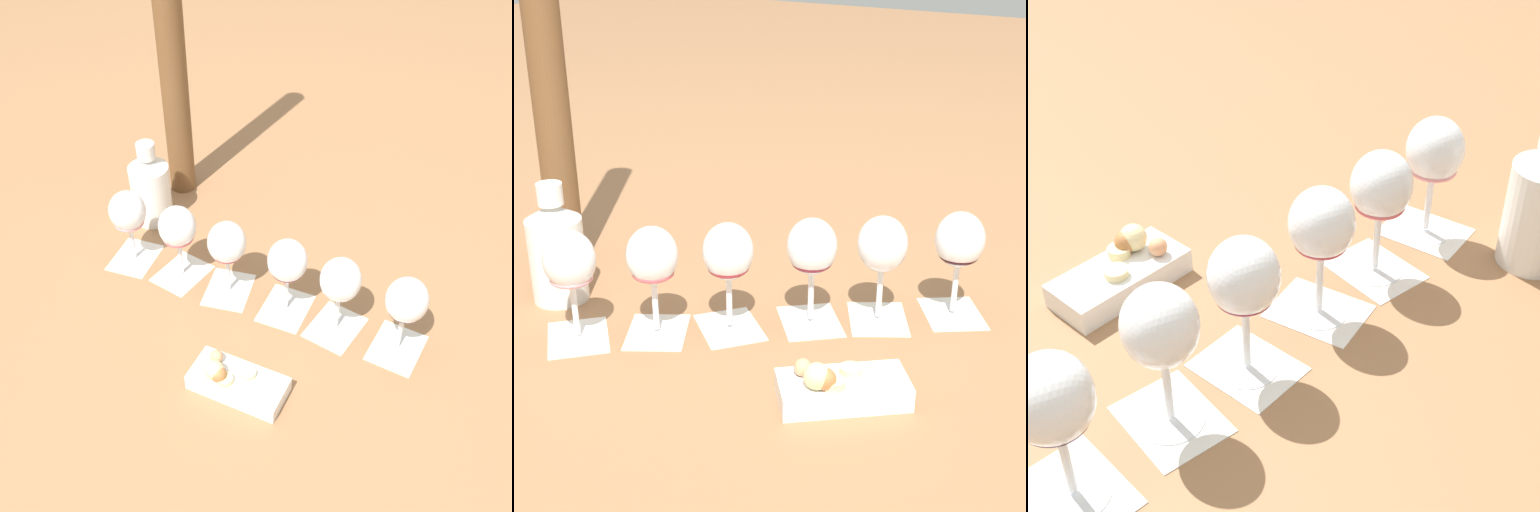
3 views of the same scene
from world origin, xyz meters
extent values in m
plane|color=#936642|center=(0.00, 0.00, 0.00)|extent=(8.00, 8.00, 0.00)
cube|color=silver|center=(-0.23, -0.19, 0.00)|extent=(0.15, 0.14, 0.00)
cube|color=silver|center=(-0.14, -0.11, 0.00)|extent=(0.14, 0.15, 0.00)
cube|color=silver|center=(-0.05, -0.04, 0.00)|extent=(0.15, 0.14, 0.00)
cube|color=silver|center=(0.05, 0.05, 0.00)|extent=(0.14, 0.15, 0.00)
cube|color=silver|center=(0.13, 0.12, 0.00)|extent=(0.14, 0.15, 0.00)
cube|color=silver|center=(0.22, 0.20, 0.00)|extent=(0.14, 0.15, 0.00)
cylinder|color=white|center=(-0.23, -0.19, 0.00)|extent=(0.07, 0.07, 0.01)
cylinder|color=white|center=(-0.23, -0.19, 0.05)|extent=(0.01, 0.01, 0.09)
ellipsoid|color=white|center=(-0.23, -0.19, 0.13)|extent=(0.08, 0.08, 0.09)
ellipsoid|color=pink|center=(-0.23, -0.19, 0.10)|extent=(0.06, 0.06, 0.02)
cylinder|color=white|center=(-0.14, -0.11, 0.00)|extent=(0.07, 0.07, 0.01)
cylinder|color=white|center=(-0.14, -0.11, 0.05)|extent=(0.01, 0.01, 0.09)
ellipsoid|color=white|center=(-0.14, -0.11, 0.13)|extent=(0.08, 0.08, 0.09)
ellipsoid|color=#CE545E|center=(-0.14, -0.11, 0.10)|extent=(0.06, 0.06, 0.02)
cylinder|color=white|center=(-0.05, -0.04, 0.00)|extent=(0.07, 0.07, 0.01)
cylinder|color=white|center=(-0.05, -0.04, 0.05)|extent=(0.01, 0.01, 0.09)
ellipsoid|color=white|center=(-0.05, -0.04, 0.13)|extent=(0.08, 0.08, 0.09)
ellipsoid|color=maroon|center=(-0.05, -0.04, 0.11)|extent=(0.06, 0.06, 0.03)
cylinder|color=white|center=(0.05, 0.05, 0.00)|extent=(0.07, 0.07, 0.01)
cylinder|color=white|center=(0.05, 0.05, 0.05)|extent=(0.01, 0.01, 0.09)
ellipsoid|color=white|center=(0.05, 0.05, 0.13)|extent=(0.08, 0.08, 0.09)
ellipsoid|color=maroon|center=(0.05, 0.05, 0.11)|extent=(0.06, 0.06, 0.03)
cylinder|color=white|center=(0.13, 0.12, 0.00)|extent=(0.07, 0.07, 0.01)
cylinder|color=white|center=(0.13, 0.12, 0.05)|extent=(0.01, 0.01, 0.09)
ellipsoid|color=white|center=(0.13, 0.12, 0.13)|extent=(0.08, 0.08, 0.09)
ellipsoid|color=#430B1A|center=(0.13, 0.12, 0.11)|extent=(0.06, 0.06, 0.03)
cylinder|color=white|center=(0.22, 0.20, 0.00)|extent=(0.07, 0.07, 0.01)
cylinder|color=white|center=(0.22, 0.20, 0.05)|extent=(0.01, 0.01, 0.09)
ellipsoid|color=white|center=(0.22, 0.20, 0.13)|extent=(0.08, 0.08, 0.09)
ellipsoid|color=black|center=(0.22, 0.20, 0.11)|extent=(0.06, 0.06, 0.03)
cylinder|color=white|center=(-0.35, -0.11, 0.07)|extent=(0.09, 0.09, 0.14)
cone|color=white|center=(-0.35, -0.11, 0.16)|extent=(0.09, 0.09, 0.03)
cylinder|color=white|center=(-0.35, -0.11, 0.19)|extent=(0.04, 0.04, 0.04)
cube|color=white|center=(0.19, -0.12, 0.02)|extent=(0.18, 0.18, 0.03)
cylinder|color=beige|center=(0.20, -0.10, 0.04)|extent=(0.03, 0.03, 0.01)
sphere|color=#B2703D|center=(0.18, -0.15, 0.05)|extent=(0.03, 0.03, 0.03)
sphere|color=tan|center=(0.14, -0.14, 0.05)|extent=(0.02, 0.02, 0.02)
sphere|color=beige|center=(0.18, -0.15, 0.05)|extent=(0.04, 0.04, 0.04)
cylinder|color=beige|center=(0.19, -0.14, 0.04)|extent=(0.03, 0.03, 0.01)
cylinder|color=brown|center=(-0.44, -0.01, 0.42)|extent=(0.06, 0.06, 0.84)
camera|label=1|loc=(0.85, -0.36, 0.95)|focal=45.00mm
camera|label=2|loc=(0.60, -0.90, 0.60)|focal=55.00mm
camera|label=3|loc=(0.08, 0.69, 0.63)|focal=55.00mm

